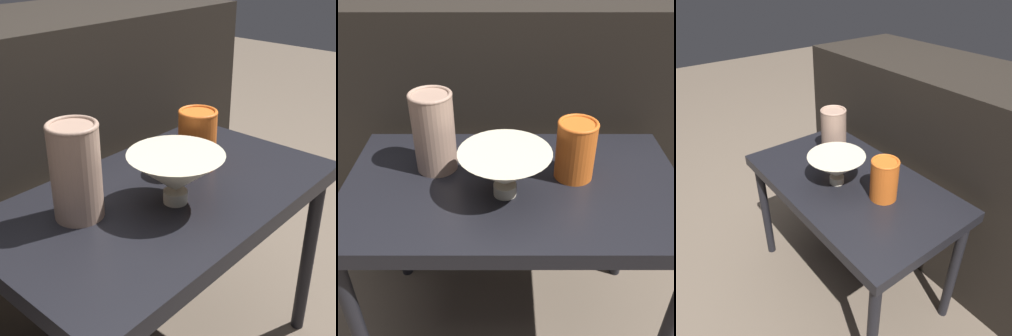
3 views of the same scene
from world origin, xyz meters
The scene contains 6 objects.
ground_plane centered at (0.00, 0.00, 0.00)m, with size 8.00×8.00×0.00m, color #6B5B4C.
table centered at (0.00, 0.00, 0.48)m, with size 0.80×0.46×0.54m.
couch_backdrop centered at (0.00, 0.54, 0.43)m, with size 1.34×0.50×0.85m.
bowl centered at (-0.02, -0.04, 0.60)m, with size 0.20×0.20×0.11m.
vase_textured_left centered at (-0.19, 0.06, 0.64)m, with size 0.10×0.10×0.20m.
vase_colorful_right centered at (0.14, 0.03, 0.61)m, with size 0.09×0.09×0.14m.
Camera 2 is at (-0.02, -0.75, 1.08)m, focal length 42.00 mm.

